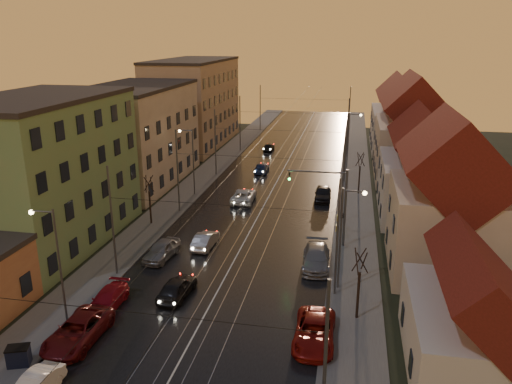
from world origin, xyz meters
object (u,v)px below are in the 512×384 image
Objects in this scene: driving_car_3 at (262,168)px; parked_left_3 at (162,250)px; street_lamp_0 at (54,255)px; driving_car_4 at (269,147)px; driving_car_2 at (244,196)px; parked_left_1 at (78,331)px; parked_right_2 at (323,193)px; traffic_light_mast at (334,198)px; street_lamp_2 at (191,155)px; dumpster at (19,357)px; parked_right_0 at (314,332)px; parked_left_2 at (107,299)px; street_lamp_1 at (345,229)px; driving_car_0 at (177,287)px; street_lamp_3 at (351,135)px; parked_right_1 at (316,258)px; driving_car_1 at (205,240)px.

driving_car_3 is 0.98× the size of parked_left_3.
street_lamp_0 reaches higher than driving_car_4.
driving_car_2 is 1.38× the size of driving_car_4.
driving_car_3 is at bearing 85.33° from parked_left_1.
driving_car_4 is at bearing 111.97° from parked_right_2.
street_lamp_2 is at bearing 144.93° from traffic_light_mast.
parked_left_1 is 4.62× the size of dumpster.
driving_car_4 is 0.69× the size of parked_right_0.
street_lamp_2 is 26.22m from parked_left_2.
driving_car_0 is at bearing -164.14° from street_lamp_1.
driving_car_2 is at bearing -85.36° from driving_car_0.
driving_car_0 is at bearing 28.90° from parked_left_2.
street_lamp_1 is at bearing -2.34° from parked_left_3.
street_lamp_2 is 16.01m from parked_right_2.
street_lamp_3 is 1.55× the size of driving_car_2.
parked_left_3 is 13.13m from parked_right_1.
driving_car_0 is at bearing -111.65° from parked_right_2.
street_lamp_2 is at bearing -65.83° from driving_car_1.
parked_left_2 is 8.44m from parked_left_3.
parked_right_0 reaches higher than driving_car_4.
street_lamp_1 is 12.96m from driving_car_0.
street_lamp_0 is 1.00× the size of street_lamp_1.
dumpster is at bearing -89.65° from street_lamp_2.
traffic_light_mast is 1.30× the size of parked_left_1.
traffic_light_mast is at bearing 51.24° from parked_left_1.
parked_right_1 is (-0.70, 10.66, 0.04)m from parked_right_0.
parked_right_0 is at bearing 2.89° from street_lamp_0.
street_lamp_0 is 19.89m from street_lamp_1.
driving_car_4 reaches higher than dumpster.
driving_car_2 reaches higher than parked_left_2.
parked_right_1 is (9.60, 6.86, 0.05)m from driving_car_0.
street_lamp_1 is 27.05m from street_lamp_2.
street_lamp_1 is at bearing 32.72° from parked_left_1.
street_lamp_0 is 5.06m from parked_left_1.
driving_car_2 is (6.57, -1.23, -4.17)m from street_lamp_2.
parked_right_2 is (13.31, 26.93, 0.14)m from parked_left_2.
street_lamp_3 is 1.75× the size of parked_right_2.
street_lamp_3 is 2.14× the size of driving_car_4.
parked_left_3 reaches higher than driving_car_0.
parked_left_1 is 1.03× the size of parked_right_0.
parked_right_1 is 22.73m from dumpster.
parked_right_1 is at bearing 120.24° from driving_car_2.
parked_left_2 is (2.13, -25.79, -4.24)m from street_lamp_2.
parked_left_1 is at bearing 62.73° from driving_car_0.
street_lamp_2 is at bearing -177.18° from parked_right_2.
parked_left_1 is at bearing 81.48° from driving_car_3.
driving_car_2 is at bearing -166.44° from parked_right_2.
street_lamp_1 reaches higher than traffic_light_mast.
street_lamp_3 is 1.80× the size of parked_left_2.
dumpster is (-6.37, -31.59, -0.02)m from driving_car_2.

